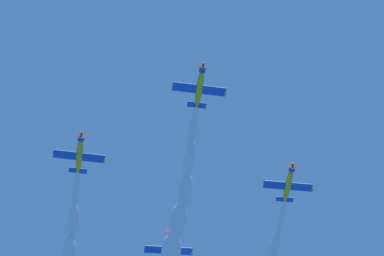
% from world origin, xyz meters
% --- Properties ---
extents(airplane_lead, '(7.19, 7.99, 2.31)m').
position_xyz_m(airplane_lead, '(5.14, 2.28, 94.20)').
color(airplane_lead, gold).
extents(airplane_left_wingman, '(7.18, 7.97, 2.39)m').
position_xyz_m(airplane_left_wingman, '(23.74, -9.18, 94.68)').
color(airplane_left_wingman, gold).
extents(airplane_right_wingman, '(7.19, 8.00, 2.26)m').
position_xyz_m(airplane_right_wingman, '(13.36, 22.22, 94.23)').
color(airplane_right_wingman, gold).
extents(airplane_slot_tail, '(7.18, 7.95, 2.41)m').
position_xyz_m(airplane_slot_tail, '(32.34, 11.43, 93.76)').
color(airplane_slot_tail, gold).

